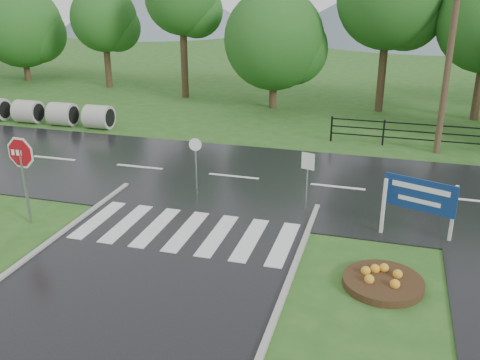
% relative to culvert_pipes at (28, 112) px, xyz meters
% --- Properties ---
extents(ground, '(120.00, 120.00, 0.00)m').
position_rel_culvert_pipes_xyz_m(ground, '(12.91, -15.00, -0.60)').
color(ground, '#2A5A1E').
rests_on(ground, ground).
extents(main_road, '(90.00, 8.00, 0.04)m').
position_rel_culvert_pipes_xyz_m(main_road, '(12.91, -5.00, -0.60)').
color(main_road, black).
rests_on(main_road, ground).
extents(crosswalk, '(6.50, 2.80, 0.02)m').
position_rel_culvert_pipes_xyz_m(crosswalk, '(12.91, -10.00, -0.54)').
color(crosswalk, silver).
rests_on(crosswalk, ground).
extents(fence_west, '(9.58, 0.08, 1.20)m').
position_rel_culvert_pipes_xyz_m(fence_west, '(20.66, 1.00, 0.12)').
color(fence_west, black).
rests_on(fence_west, ground).
extents(hills, '(102.00, 48.00, 48.00)m').
position_rel_culvert_pipes_xyz_m(hills, '(16.40, 50.00, -16.14)').
color(hills, slate).
rests_on(hills, ground).
extents(treeline, '(83.20, 5.20, 10.00)m').
position_rel_culvert_pipes_xyz_m(treeline, '(13.91, 9.00, -0.60)').
color(treeline, '#1E561A').
rests_on(treeline, ground).
extents(culvert_pipes, '(9.70, 1.20, 1.20)m').
position_rel_culvert_pipes_xyz_m(culvert_pipes, '(0.00, 0.00, 0.00)').
color(culvert_pipes, '#9E9B93').
rests_on(culvert_pipes, ground).
extents(stop_sign, '(1.32, 0.17, 2.98)m').
position_rel_culvert_pipes_xyz_m(stop_sign, '(7.92, -10.69, 1.46)').
color(stop_sign, '#939399').
rests_on(stop_sign, ground).
extents(estate_billboard, '(2.06, 0.77, 1.86)m').
position_rel_culvert_pipes_xyz_m(estate_billboard, '(19.56, -8.41, 0.68)').
color(estate_billboard, silver).
rests_on(estate_billboard, ground).
extents(flower_bed, '(2.01, 2.01, 0.40)m').
position_rel_culvert_pipes_xyz_m(flower_bed, '(18.75, -11.43, -0.45)').
color(flower_bed, '#332111').
rests_on(flower_bed, ground).
extents(reg_sign_small, '(0.44, 0.15, 2.03)m').
position_rel_culvert_pipes_xyz_m(reg_sign_small, '(16.13, -7.42, 0.85)').
color(reg_sign_small, '#939399').
rests_on(reg_sign_small, ground).
extents(reg_sign_round, '(0.46, 0.08, 1.98)m').
position_rel_culvert_pipes_xyz_m(reg_sign_round, '(12.01, -6.69, 0.68)').
color(reg_sign_round, '#939399').
rests_on(reg_sign_round, ground).
extents(utility_pole_east, '(1.43, 0.36, 8.12)m').
position_rel_culvert_pipes_xyz_m(utility_pole_east, '(20.62, 0.50, 3.53)').
color(utility_pole_east, '#473523').
rests_on(utility_pole_east, ground).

